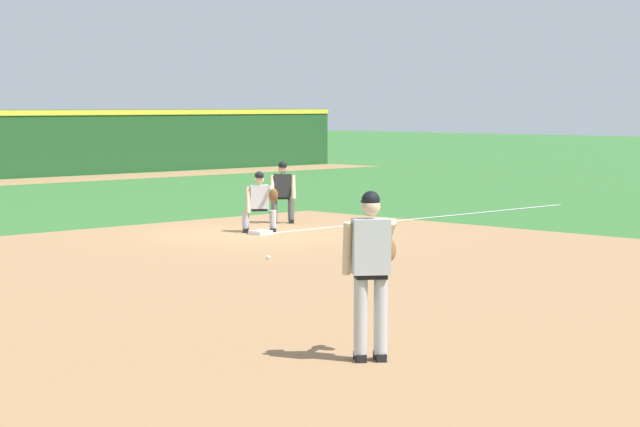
# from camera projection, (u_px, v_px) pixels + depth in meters

# --- Properties ---
(ground_plane) EXTENTS (160.00, 160.00, 0.00)m
(ground_plane) POSITION_uv_depth(u_px,v_px,m) (261.00, 235.00, 26.81)
(ground_plane) COLOR #336B2D
(infield_dirt_patch) EXTENTS (18.00, 18.00, 0.01)m
(infield_dirt_patch) POSITION_uv_depth(u_px,v_px,m) (297.00, 277.00, 20.17)
(infield_dirt_patch) COLOR #9E754C
(infield_dirt_patch) RESTS_ON ground
(foul_line_stripe) EXTENTS (11.26, 0.10, 0.00)m
(foul_line_stripe) POSITION_uv_depth(u_px,v_px,m) (429.00, 218.00, 30.77)
(foul_line_stripe) COLOR white
(foul_line_stripe) RESTS_ON ground
(first_base_bag) EXTENTS (0.38, 0.38, 0.09)m
(first_base_bag) POSITION_uv_depth(u_px,v_px,m) (261.00, 232.00, 26.80)
(first_base_bag) COLOR white
(first_base_bag) RESTS_ON ground
(baseball) EXTENTS (0.07, 0.07, 0.07)m
(baseball) POSITION_uv_depth(u_px,v_px,m) (268.00, 257.00, 22.52)
(baseball) COLOR white
(baseball) RESTS_ON ground
(pitcher) EXTENTS (0.85, 0.55, 1.86)m
(pitcher) POSITION_uv_depth(u_px,v_px,m) (372.00, 265.00, 13.48)
(pitcher) COLOR black
(pitcher) RESTS_ON ground
(first_baseman) EXTENTS (0.72, 1.09, 1.34)m
(first_baseman) POSITION_uv_depth(u_px,v_px,m) (260.00, 199.00, 27.16)
(first_baseman) COLOR black
(first_baseman) RESTS_ON ground
(umpire) EXTENTS (0.68, 0.66, 1.46)m
(umpire) POSITION_uv_depth(u_px,v_px,m) (283.00, 190.00, 29.30)
(umpire) COLOR black
(umpire) RESTS_ON ground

